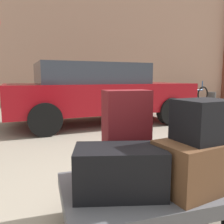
{
  "coord_description": "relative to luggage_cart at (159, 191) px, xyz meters",
  "views": [
    {
      "loc": [
        -0.8,
        -1.45,
        1.09
      ],
      "look_at": [
        0.0,
        1.2,
        0.69
      ],
      "focal_mm": 37.76,
      "sensor_mm": 36.0,
      "label": 1
    }
  ],
  "objects": [
    {
      "name": "parked_car",
      "position": [
        0.51,
        4.05,
        0.49
      ],
      "size": [
        4.46,
        2.27,
        1.42
      ],
      "color": "maroon",
      "rests_on": "ground_plane"
    },
    {
      "name": "luggage_cart",
      "position": [
        0.0,
        0.0,
        0.0
      ],
      "size": [
        1.4,
        0.78,
        0.34
      ],
      "color": "#4C4C51",
      "rests_on": "ground_plane"
    },
    {
      "name": "suitcase_maroon_front_right",
      "position": [
        -0.16,
        0.26,
        0.4
      ],
      "size": [
        0.36,
        0.22,
        0.66
      ],
      "primitive_type": "cube",
      "rotation": [
        0.0,
        0.0,
        -0.02
      ],
      "color": "maroon",
      "rests_on": "luggage_cart"
    },
    {
      "name": "bollard_kerb_far",
      "position": [
        5.28,
        5.86,
        0.01
      ],
      "size": [
        0.28,
        0.28,
        0.57
      ],
      "primitive_type": "cylinder",
      "color": "#383838",
      "rests_on": "ground_plane"
    },
    {
      "name": "duffel_bag_black_rear_right",
      "position": [
        -0.33,
        -0.07,
        0.22
      ],
      "size": [
        0.64,
        0.45,
        0.31
      ],
      "primitive_type": "cube",
      "rotation": [
        0.0,
        0.0,
        -0.24
      ],
      "color": "black",
      "rests_on": "luggage_cart"
    },
    {
      "name": "duffel_bag_black_topmost_pile",
      "position": [
        0.23,
        -0.15,
        0.54
      ],
      "size": [
        0.38,
        0.34,
        0.28
      ],
      "primitive_type": "cube",
      "rotation": [
        0.0,
        0.0,
        0.16
      ],
      "color": "black",
      "rests_on": "duffel_bag_brown_rear_left"
    },
    {
      "name": "bicycle_leaning",
      "position": [
        5.63,
        7.31,
        0.1
      ],
      "size": [
        1.7,
        0.57,
        0.96
      ],
      "color": "black",
      "rests_on": "ground_plane"
    },
    {
      "name": "duffel_bag_brown_rear_left",
      "position": [
        0.23,
        -0.15,
        0.24
      ],
      "size": [
        0.67,
        0.46,
        0.34
      ],
      "primitive_type": "cube",
      "rotation": [
        0.0,
        0.0,
        0.21
      ],
      "color": "#51331E",
      "rests_on": "luggage_cart"
    },
    {
      "name": "bollard_kerb_near",
      "position": [
        2.34,
        5.86,
        0.01
      ],
      "size": [
        0.28,
        0.28,
        0.57
      ],
      "primitive_type": "cylinder",
      "color": "#383838",
      "rests_on": "ground_plane"
    },
    {
      "name": "bollard_kerb_mid",
      "position": [
        3.87,
        5.86,
        0.01
      ],
      "size": [
        0.28,
        0.28,
        0.57
      ],
      "primitive_type": "cylinder",
      "color": "#383838",
      "rests_on": "ground_plane"
    }
  ]
}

